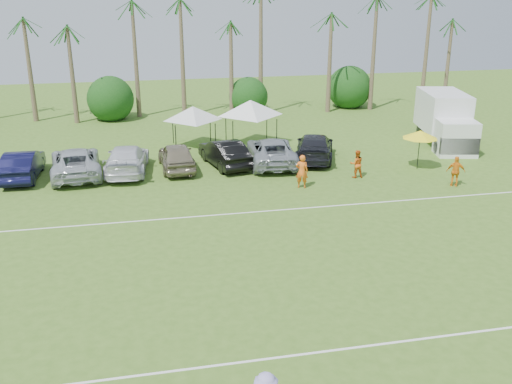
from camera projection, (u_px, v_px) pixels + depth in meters
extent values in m
cube|color=white|center=(281.00, 357.00, 17.50)|extent=(80.00, 0.10, 0.01)
cube|color=white|center=(222.00, 214.00, 28.56)|extent=(80.00, 0.10, 0.01)
cone|color=brown|center=(32.00, 62.00, 46.67)|extent=(0.44, 0.44, 10.00)
cone|color=brown|center=(82.00, 55.00, 47.28)|extent=(0.44, 0.44, 11.00)
cone|color=brown|center=(132.00, 72.00, 48.56)|extent=(0.44, 0.44, 8.00)
cone|color=brown|center=(179.00, 65.00, 49.17)|extent=(0.44, 0.44, 9.00)
cone|color=brown|center=(225.00, 58.00, 49.77)|extent=(0.44, 0.44, 10.00)
cone|color=brown|center=(270.00, 51.00, 50.38)|extent=(0.44, 0.44, 11.00)
cone|color=brown|center=(323.00, 67.00, 51.85)|extent=(0.44, 0.44, 8.00)
cone|color=brown|center=(375.00, 60.00, 52.65)|extent=(0.44, 0.44, 9.00)
cone|color=brown|center=(425.00, 53.00, 53.46)|extent=(0.44, 0.44, 10.00)
cone|color=brown|center=(464.00, 47.00, 54.06)|extent=(0.44, 0.44, 11.00)
cylinder|color=brown|center=(112.00, 109.00, 50.20)|extent=(0.30, 0.30, 1.40)
sphere|color=#113C11|center=(111.00, 96.00, 49.83)|extent=(4.00, 4.00, 4.00)
cylinder|color=brown|center=(246.00, 104.00, 52.53)|extent=(0.30, 0.30, 1.40)
sphere|color=#113C11|center=(245.00, 92.00, 52.16)|extent=(4.00, 4.00, 4.00)
cylinder|color=brown|center=(348.00, 99.00, 54.47)|extent=(0.30, 0.30, 1.40)
sphere|color=#113C11|center=(349.00, 88.00, 54.10)|extent=(4.00, 4.00, 4.00)
imported|color=orange|center=(302.00, 171.00, 32.13)|extent=(0.82, 0.68, 1.93)
imported|color=#D65D17|center=(357.00, 164.00, 33.93)|extent=(0.87, 0.71, 1.69)
imported|color=orange|center=(456.00, 171.00, 32.38)|extent=(1.12, 0.82, 1.77)
cube|color=white|center=(443.00, 111.00, 41.46)|extent=(3.84, 5.60, 2.78)
cube|color=white|center=(456.00, 138.00, 38.48)|extent=(2.93, 2.51, 2.33)
cube|color=black|center=(460.00, 146.00, 37.81)|extent=(2.57, 0.89, 1.11)
cube|color=#E5590C|center=(461.00, 118.00, 41.61)|extent=(0.41, 1.74, 1.00)
cylinder|color=black|center=(438.00, 147.00, 38.93)|extent=(0.55, 1.05, 1.00)
cylinder|color=black|center=(470.00, 147.00, 38.90)|extent=(0.55, 1.05, 1.00)
cylinder|color=black|center=(420.00, 131.00, 43.33)|extent=(0.55, 1.05, 1.00)
cylinder|color=black|center=(450.00, 131.00, 43.30)|extent=(0.55, 1.05, 1.00)
cylinder|color=black|center=(176.00, 139.00, 38.93)|extent=(0.06, 0.06, 1.96)
cylinder|color=black|center=(215.00, 137.00, 39.46)|extent=(0.06, 0.06, 1.96)
cylinder|color=black|center=(173.00, 130.00, 41.45)|extent=(0.06, 0.06, 1.96)
cylinder|color=black|center=(210.00, 128.00, 41.98)|extent=(0.06, 0.06, 1.96)
pyramid|color=silver|center=(193.00, 106.00, 39.80)|extent=(4.22, 4.22, 0.98)
cylinder|color=black|center=(233.00, 137.00, 39.11)|extent=(0.06, 0.06, 2.20)
cylinder|color=black|center=(277.00, 135.00, 39.71)|extent=(0.06, 0.06, 2.20)
cylinder|color=black|center=(226.00, 127.00, 41.96)|extent=(0.06, 0.06, 2.20)
cylinder|color=black|center=(267.00, 125.00, 42.56)|extent=(0.06, 0.06, 2.20)
pyramid|color=white|center=(250.00, 100.00, 40.09)|extent=(4.74, 4.74, 1.10)
cylinder|color=black|center=(419.00, 152.00, 35.50)|extent=(0.05, 0.05, 2.21)
cone|color=yellow|center=(420.00, 134.00, 35.13)|extent=(2.21, 2.21, 0.50)
imported|color=#0F1034|center=(23.00, 165.00, 33.74)|extent=(1.91, 5.18, 1.69)
imported|color=#ADB2B7|center=(76.00, 162.00, 34.28)|extent=(3.38, 6.33, 1.69)
imported|color=silver|center=(127.00, 159.00, 34.86)|extent=(2.93, 6.04, 1.69)
imported|color=gray|center=(177.00, 156.00, 35.45)|extent=(2.23, 5.06, 1.69)
imported|color=black|center=(224.00, 153.00, 36.19)|extent=(2.88, 5.41, 1.69)
imported|color=#90959D|center=(272.00, 151.00, 36.56)|extent=(3.43, 6.35, 1.69)
imported|color=black|center=(315.00, 147.00, 37.57)|extent=(4.16, 6.29, 1.69)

